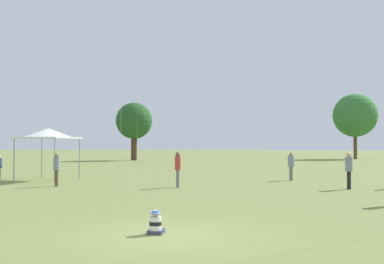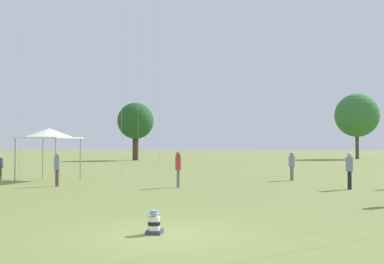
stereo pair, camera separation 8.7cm
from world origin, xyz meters
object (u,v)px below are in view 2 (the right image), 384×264
person_standing_7 (292,164)px  distant_tree_0 (136,121)px  distant_tree_1 (357,115)px  person_standing_5 (349,167)px  person_standing_1 (178,165)px  person_standing_4 (57,166)px  person_standing_6 (0,165)px  seated_toddler (154,224)px  canopy_tent (49,134)px

person_standing_7 → distant_tree_0: size_ratio=0.22×
person_standing_7 → distant_tree_1: distant_tree_1 is taller
person_standing_7 → distant_tree_1: bearing=11.9°
person_standing_5 → distant_tree_0: distant_tree_0 is taller
person_standing_1 → distant_tree_0: size_ratio=0.23×
person_standing_4 → person_standing_6: person_standing_4 is taller
seated_toddler → person_standing_6: (-12.46, 15.32, 0.65)m
person_standing_4 → distant_tree_0: distant_tree_0 is taller
person_standing_5 → distant_tree_1: (11.99, 45.16, 5.30)m
distant_tree_0 → distant_tree_1: 32.15m
person_standing_4 → person_standing_7: person_standing_4 is taller
person_standing_1 → distant_tree_0: (-10.69, 36.79, 4.15)m
person_standing_5 → distant_tree_1: 47.02m
person_standing_1 → distant_tree_1: distant_tree_1 is taller
person_standing_1 → distant_tree_1: size_ratio=0.19×
distant_tree_0 → distant_tree_1: (31.06, 8.21, 1.12)m
person_standing_6 → person_standing_7: 17.79m
distant_tree_1 → person_standing_4: bearing=-120.7°
person_standing_1 → person_standing_6: (-11.50, 3.62, -0.22)m
person_standing_7 → distant_tree_0: 36.33m
person_standing_5 → distant_tree_0: size_ratio=0.23×
canopy_tent → person_standing_6: bearing=-179.9°
person_standing_1 → canopy_tent: bearing=-66.0°
person_standing_5 → person_standing_7: size_ratio=1.06×
person_standing_4 → person_standing_5: size_ratio=0.96×
person_standing_1 → distant_tree_0: 38.54m
seated_toddler → person_standing_6: 19.76m
person_standing_1 → seated_toddler: bearing=52.0°
person_standing_1 → person_standing_4: 6.34m
distant_tree_0 → person_standing_5: bearing=-62.7°
distant_tree_0 → seated_toddler: bearing=-76.5°
person_standing_5 → person_standing_1: bearing=178.5°
person_standing_5 → distant_tree_0: bearing=116.9°
person_standing_5 → person_standing_6: person_standing_5 is taller
person_standing_5 → canopy_tent: (-16.78, 3.79, 1.75)m
person_standing_6 → distant_tree_1: size_ratio=0.16×
person_standing_7 → canopy_tent: (-14.64, -1.30, 1.82)m
person_standing_7 → seated_toddler: bearing=-166.3°
person_standing_4 → person_standing_7: size_ratio=1.02×
canopy_tent → distant_tree_0: (-2.29, 33.16, 2.43)m
person_standing_1 → person_standing_7: 7.96m
person_standing_1 → canopy_tent: 9.31m
person_standing_4 → distant_tree_0: size_ratio=0.22×
seated_toddler → distant_tree_1: (19.41, 56.70, 6.13)m
person_standing_5 → canopy_tent: 17.29m
person_standing_1 → person_standing_7: (6.24, 4.93, -0.11)m
person_standing_4 → person_standing_6: (-5.16, 3.66, -0.14)m
distant_tree_0 → person_standing_4: bearing=-83.3°
person_standing_5 → distant_tree_1: size_ratio=0.19×
seated_toddler → distant_tree_1: 60.24m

